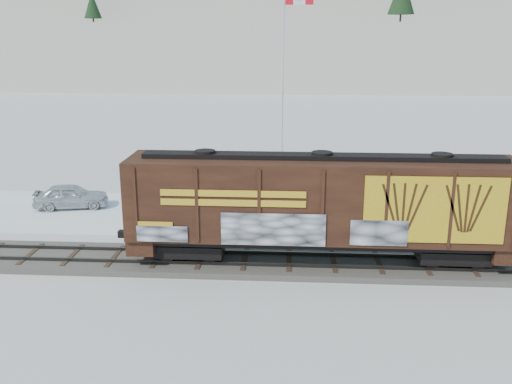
# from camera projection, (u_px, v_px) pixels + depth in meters

# --- Properties ---
(ground) EXTENTS (500.00, 500.00, 0.00)m
(ground) POSITION_uv_depth(u_px,v_px,m) (245.00, 265.00, 25.90)
(ground) COLOR white
(ground) RESTS_ON ground
(rail_track) EXTENTS (50.00, 3.40, 0.43)m
(rail_track) POSITION_uv_depth(u_px,v_px,m) (245.00, 262.00, 25.86)
(rail_track) COLOR #59544C
(rail_track) RESTS_ON ground
(parking_strip) EXTENTS (40.00, 8.00, 0.03)m
(parking_strip) POSITION_uv_depth(u_px,v_px,m) (256.00, 214.00, 33.11)
(parking_strip) COLOR white
(parking_strip) RESTS_ON ground
(hillside) EXTENTS (360.00, 110.00, 93.00)m
(hillside) POSITION_uv_depth(u_px,v_px,m) (287.00, 17.00, 156.41)
(hillside) COLOR white
(hillside) RESTS_ON ground
(hopper_railcar) EXTENTS (16.78, 3.06, 4.75)m
(hopper_railcar) POSITION_uv_depth(u_px,v_px,m) (321.00, 202.00, 24.86)
(hopper_railcar) COLOR black
(hopper_railcar) RESTS_ON rail_track
(flagpole) EXTENTS (2.30, 0.90, 13.07)m
(flagpole) POSITION_uv_depth(u_px,v_px,m) (284.00, 116.00, 37.29)
(flagpole) COLOR silver
(flagpole) RESTS_ON ground
(car_silver) EXTENTS (4.59, 2.64, 1.47)m
(car_silver) POSITION_uv_depth(u_px,v_px,m) (71.00, 196.00, 34.14)
(car_silver) COLOR silver
(car_silver) RESTS_ON parking_strip
(car_white) EXTENTS (5.28, 2.39, 1.68)m
(car_white) POSITION_uv_depth(u_px,v_px,m) (304.00, 212.00, 30.79)
(car_white) COLOR silver
(car_white) RESTS_ON parking_strip
(car_dark) EXTENTS (4.92, 2.99, 1.33)m
(car_dark) POSITION_uv_depth(u_px,v_px,m) (309.00, 208.00, 32.04)
(car_dark) COLOR #21242A
(car_dark) RESTS_ON parking_strip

